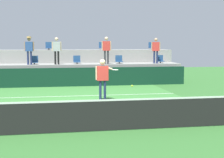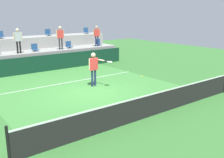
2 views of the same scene
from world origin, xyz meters
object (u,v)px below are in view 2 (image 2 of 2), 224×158
stadium_chair_lower_far_right (99,43)px  tennis_player (94,66)px  tennis_ball (142,77)px  spectator_in_grey (18,38)px  spectator_leaning_on_rail (60,36)px  spectator_in_white (97,34)px  stadium_chair_lower_right (69,45)px  stadium_chair_upper_far_right (86,31)px  stadium_chair_upper_left (0,35)px  stadium_chair_upper_right (48,33)px  stadium_chair_lower_center (35,48)px

stadium_chair_lower_far_right → tennis_player: tennis_player is taller
tennis_ball → stadium_chair_lower_far_right: bearing=66.6°
tennis_player → spectator_in_grey: bearing=108.2°
tennis_ball → spectator_leaning_on_rail: bearing=86.9°
spectator_in_white → tennis_ball: bearing=-112.0°
stadium_chair_lower_right → spectator_in_grey: 4.00m
tennis_player → spectator_leaning_on_rail: bearing=79.9°
stadium_chair_lower_far_right → stadium_chair_upper_far_right: (-0.02, 1.80, 0.85)m
stadium_chair_upper_left → spectator_leaning_on_rail: 4.17m
stadium_chair_upper_left → spectator_in_white: 7.07m
tennis_ball → spectator_in_grey: bearing=105.8°
stadium_chair_upper_right → tennis_player: (-1.11, -8.16, -1.18)m
stadium_chair_lower_center → spectator_in_white: spectator_in_white is taller
stadium_chair_lower_far_right → stadium_chair_upper_left: 7.42m
stadium_chair_lower_right → stadium_chair_upper_left: stadium_chair_upper_left is taller
stadium_chair_lower_right → stadium_chair_lower_far_right: same height
spectator_in_grey → tennis_ball: 9.47m
stadium_chair_upper_far_right → tennis_player: stadium_chair_upper_far_right is taller
stadium_chair_upper_left → spectator_in_grey: bearing=-76.7°
stadium_chair_upper_far_right → spectator_in_grey: (-6.61, -2.18, -0.09)m
spectator_in_grey → spectator_in_white: size_ratio=1.01×
tennis_player → spectator_leaning_on_rail: spectator_leaning_on_rail is taller
stadium_chair_lower_center → stadium_chair_upper_far_right: 5.74m
spectator_in_grey → spectator_in_white: spectator_in_grey is taller
stadium_chair_upper_right → tennis_ball: bearing=-92.7°
stadium_chair_upper_left → tennis_ball: 11.70m
tennis_ball → stadium_chair_upper_far_right: bearing=70.1°
tennis_ball → stadium_chair_upper_left: bearing=105.3°
stadium_chair_lower_center → tennis_player: size_ratio=0.29×
stadium_chair_lower_center → stadium_chair_lower_far_right: size_ratio=1.00×
stadium_chair_upper_far_right → tennis_ball: size_ratio=7.65×
stadium_chair_lower_center → tennis_ball: bearing=-82.0°
tennis_player → spectator_leaning_on_rail: size_ratio=1.09×
tennis_player → spectator_in_white: 7.41m
spectator_in_white → stadium_chair_lower_right: bearing=170.5°
stadium_chair_upper_right → spectator_in_grey: size_ratio=0.32×
stadium_chair_lower_right → stadium_chair_upper_far_right: stadium_chair_upper_far_right is taller
tennis_ball → tennis_player: bearing=100.8°
stadium_chair_lower_right → stadium_chair_upper_left: (-4.42, 1.80, 0.85)m
spectator_in_grey → tennis_ball: size_ratio=24.05×
stadium_chair_lower_right → stadium_chair_upper_far_right: size_ratio=1.00×
spectator_leaning_on_rail → tennis_ball: size_ratio=24.67×
stadium_chair_lower_right → spectator_in_grey: bearing=-174.4°
stadium_chair_lower_center → stadium_chair_lower_right: size_ratio=1.00×
stadium_chair_lower_right → tennis_player: tennis_player is taller
tennis_player → tennis_ball: 3.12m
tennis_player → spectator_in_white: bearing=54.7°
stadium_chair_lower_center → spectator_leaning_on_rail: (1.81, -0.38, 0.80)m
spectator_in_white → stadium_chair_lower_center: bearing=175.6°
stadium_chair_lower_right → stadium_chair_upper_right: bearing=114.7°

